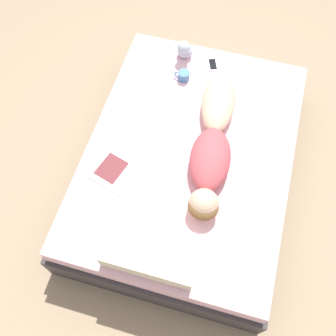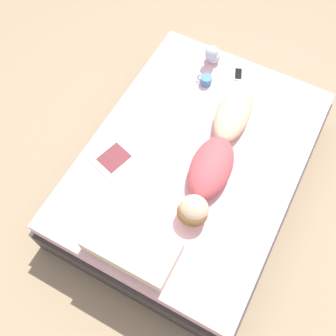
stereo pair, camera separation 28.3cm
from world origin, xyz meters
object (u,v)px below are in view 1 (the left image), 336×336
object	(u,v)px
person	(212,145)
open_magazine	(126,177)
cell_phone	(213,64)
coffee_mug	(184,76)

from	to	relation	value
person	open_magazine	size ratio (longest dim) A/B	2.18
cell_phone	open_magazine	bearing A→B (deg)	51.93
person	cell_phone	size ratio (longest dim) A/B	8.27
coffee_mug	cell_phone	distance (m)	0.30
open_magazine	coffee_mug	size ratio (longest dim) A/B	4.66
coffee_mug	cell_phone	bearing A→B (deg)	-133.37
coffee_mug	person	bearing A→B (deg)	121.37
open_magazine	coffee_mug	bearing A→B (deg)	-83.04
person	open_magazine	xyz separation A→B (m)	(0.55, 0.38, -0.09)
open_magazine	cell_phone	world-z (taller)	same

